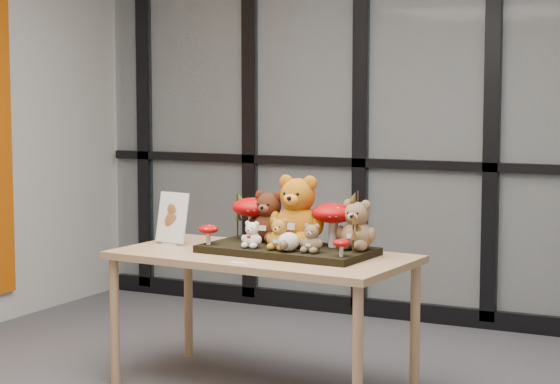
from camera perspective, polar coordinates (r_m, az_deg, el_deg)
The scene contains 22 objects.
room_shell at distance 4.44m, azimuth -2.08°, elevation 7.53°, with size 5.00×5.00×5.00m.
glass_partition at distance 6.71m, azimuth 8.13°, elevation 4.65°, with size 4.90×0.06×2.78m.
display_table at distance 5.20m, azimuth -0.99°, elevation -4.21°, with size 1.56×0.86×0.71m.
diorama_tray at distance 5.17m, azimuth 0.41°, elevation -3.29°, with size 0.87×0.44×0.04m, color black.
bear_pooh_yellow at distance 5.19m, azimuth 1.02°, elevation -0.83°, with size 0.30×0.27×0.40m, color #B7630F, non-canonical shape.
bear_brown_medium at distance 5.31m, azimuth -0.64°, elevation -1.23°, with size 0.23×0.21×0.30m, color #431C0D, non-canonical shape.
bear_tan_back at distance 5.07m, azimuth 4.35°, elevation -1.70°, with size 0.21×0.19×0.28m, color olive, non-canonical shape.
bear_small_yellow at distance 5.05m, azimuth -0.03°, elevation -2.29°, with size 0.13×0.12×0.18m, color #AD7523, non-canonical shape.
bear_white_bow at distance 5.12m, azimuth -1.58°, elevation -2.33°, with size 0.11×0.10×0.15m, color white, non-canonical shape.
bear_beige_small at distance 4.97m, azimuth 1.80°, elevation -2.52°, with size 0.12×0.11×0.16m, color #836548, non-canonical shape.
plush_cream_hedgehog at distance 5.00m, azimuth 0.49°, elevation -2.77°, with size 0.08×0.07×0.11m, color beige, non-canonical shape.
mushroom_back_left at distance 5.38m, azimuth -1.53°, elevation -1.39°, with size 0.22×0.22×0.25m, color #A00506, non-canonical shape.
mushroom_back_right at distance 5.15m, azimuth 3.01°, elevation -1.74°, with size 0.22×0.22×0.25m, color #A00506, non-canonical shape.
mushroom_front_left at distance 5.24m, azimuth -4.05°, elevation -2.35°, with size 0.10×0.10×0.11m, color #A00506, non-canonical shape.
mushroom_front_right at distance 4.86m, azimuth 3.48°, elevation -3.10°, with size 0.08×0.08×0.09m, color #A00506, non-canonical shape.
sprig_green_far_left at distance 5.44m, azimuth -2.41°, elevation -1.33°, with size 0.05×0.05×0.25m, color #1C390D, non-canonical shape.
sprig_green_mid_left at distance 5.41m, azimuth -0.95°, elevation -1.58°, with size 0.05×0.05×0.20m, color #1C390D, non-canonical shape.
sprig_dry_far_right at distance 5.07m, azimuth 4.39°, elevation -1.59°, with size 0.05×0.05×0.30m, color #5A3716, non-canonical shape.
sprig_dry_mid_right at distance 4.96m, azimuth 4.14°, elevation -2.35°, with size 0.05×0.05×0.19m, color #5A3716, non-canonical shape.
sprig_green_centre at distance 5.35m, azimuth 0.50°, elevation -1.79°, with size 0.05×0.05×0.18m, color #1C390D, non-canonical shape.
sign_holder at distance 5.51m, azimuth -6.08°, elevation -1.60°, with size 0.20×0.09×0.28m.
label_card at distance 4.91m, azimuth -2.38°, elevation -4.00°, with size 0.09×0.03×0.00m, color white.
Camera 1 is at (2.13, -3.90, 1.55)m, focal length 65.00 mm.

